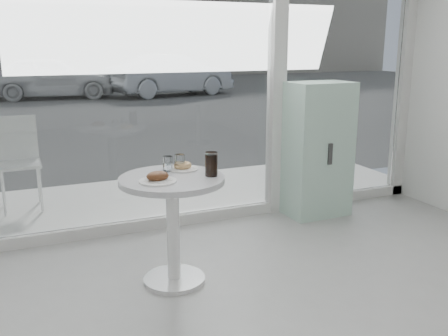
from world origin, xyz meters
name	(u,v)px	position (x,y,z in m)	size (l,w,h in m)	color
storefront	(195,36)	(0.07, 3.00, 1.71)	(5.00, 0.14, 3.00)	silver
main_table	(173,208)	(-0.50, 1.90, 0.55)	(0.72, 0.72, 0.77)	white
patio_deck	(166,196)	(0.00, 3.80, 0.03)	(5.60, 1.60, 0.05)	white
street	(59,95)	(0.00, 16.00, 0.00)	(40.00, 24.00, 0.00)	#363636
mint_cabinet	(318,150)	(1.23, 2.75, 0.65)	(0.61, 0.43, 1.30)	#A0CDB9
patio_chair	(18,157)	(-1.44, 3.96, 0.57)	(0.40, 0.40, 0.91)	white
car_white	(51,77)	(-0.29, 14.99, 0.65)	(1.53, 3.81, 1.30)	silver
car_silver	(171,75)	(3.34, 14.39, 0.66)	(1.39, 4.00, 1.32)	#A8ABB0
plate_fritter	(158,178)	(-0.62, 1.82, 0.80)	(0.25, 0.25, 0.07)	white
plate_donut	(183,167)	(-0.37, 2.06, 0.79)	(0.22, 0.22, 0.05)	white
water_tumbler_a	(168,165)	(-0.48, 2.06, 0.82)	(0.07, 0.07, 0.11)	white
water_tumbler_b	(180,163)	(-0.39, 2.05, 0.82)	(0.07, 0.07, 0.12)	white
cola_glass	(211,165)	(-0.24, 1.82, 0.85)	(0.09, 0.09, 0.17)	white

